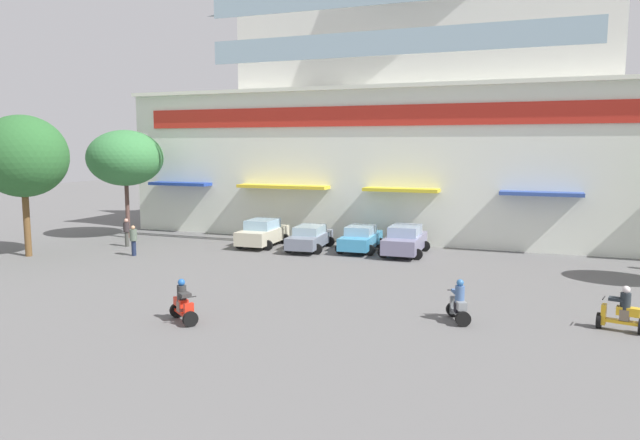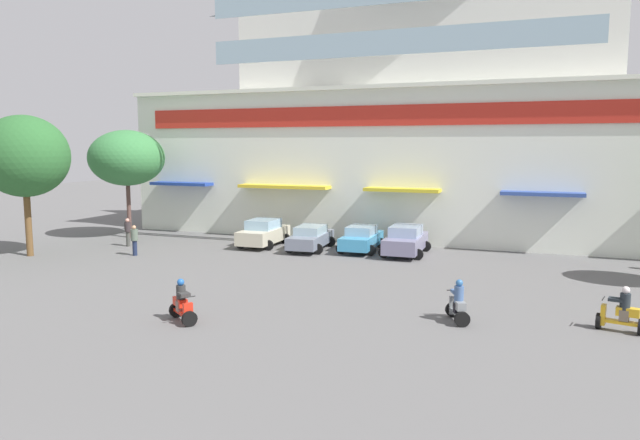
# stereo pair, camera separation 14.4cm
# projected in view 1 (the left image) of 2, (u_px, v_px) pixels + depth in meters

# --- Properties ---
(ground_plane) EXTENTS (128.00, 128.00, 0.00)m
(ground_plane) POSITION_uv_depth(u_px,v_px,m) (291.00, 324.00, 19.98)
(ground_plane) COLOR #5F5E5E
(colonial_building) EXTENTS (38.53, 14.84, 18.47)m
(colonial_building) POSITION_uv_depth(u_px,v_px,m) (422.00, 117.00, 39.75)
(colonial_building) COLOR white
(colonial_building) RESTS_ON ground
(plaza_tree_0) EXTENTS (4.76, 4.92, 6.99)m
(plaza_tree_0) POSITION_uv_depth(u_px,v_px,m) (125.00, 158.00, 37.89)
(plaza_tree_0) COLOR brown
(plaza_tree_0) RESTS_ON ground
(plaza_tree_2) EXTENTS (4.93, 4.42, 7.63)m
(plaza_tree_2) POSITION_uv_depth(u_px,v_px,m) (23.00, 156.00, 31.44)
(plaza_tree_2) COLOR brown
(plaza_tree_2) RESTS_ON ground
(parked_car_0) EXTENTS (2.47, 4.21, 1.62)m
(parked_car_0) POSITION_uv_depth(u_px,v_px,m) (263.00, 233.00, 35.23)
(parked_car_0) COLOR beige
(parked_car_0) RESTS_ON ground
(parked_car_1) EXTENTS (2.49, 4.47, 1.40)m
(parked_car_1) POSITION_uv_depth(u_px,v_px,m) (310.00, 237.00, 34.03)
(parked_car_1) COLOR slate
(parked_car_1) RESTS_ON ground
(parked_car_2) EXTENTS (2.38, 4.13, 1.46)m
(parked_car_2) POSITION_uv_depth(u_px,v_px,m) (361.00, 238.00, 33.61)
(parked_car_2) COLOR #3D98CA
(parked_car_2) RESTS_ON ground
(parked_car_3) EXTENTS (2.50, 4.36, 1.62)m
(parked_car_3) POSITION_uv_depth(u_px,v_px,m) (405.00, 240.00, 32.48)
(parked_car_3) COLOR gray
(parked_car_3) RESTS_ON ground
(scooter_rider_0) EXTENTS (1.00, 1.41, 1.52)m
(scooter_rider_0) POSITION_uv_depth(u_px,v_px,m) (459.00, 304.00, 20.13)
(scooter_rider_0) COLOR black
(scooter_rider_0) RESTS_ON ground
(scooter_rider_1) EXTENTS (1.45, 0.80, 1.52)m
(scooter_rider_1) POSITION_uv_depth(u_px,v_px,m) (621.00, 312.00, 19.11)
(scooter_rider_1) COLOR black
(scooter_rider_1) RESTS_ON ground
(scooter_rider_5) EXTENTS (1.45, 1.25, 1.49)m
(scooter_rider_5) POSITION_uv_depth(u_px,v_px,m) (183.00, 305.00, 20.14)
(scooter_rider_5) COLOR black
(scooter_rider_5) RESTS_ON ground
(pedestrian_1) EXTENTS (0.47, 0.47, 1.69)m
(pedestrian_1) POSITION_uv_depth(u_px,v_px,m) (127.00, 231.00, 35.06)
(pedestrian_1) COLOR #41423E
(pedestrian_1) RESTS_ON ground
(pedestrian_2) EXTENTS (0.53, 0.53, 1.67)m
(pedestrian_2) POSITION_uv_depth(u_px,v_px,m) (133.00, 239.00, 32.13)
(pedestrian_2) COLOR #1B2541
(pedestrian_2) RESTS_ON ground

